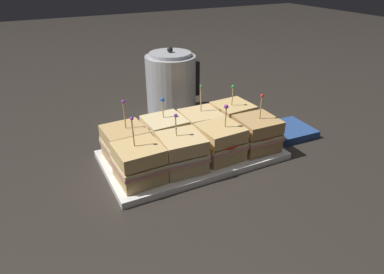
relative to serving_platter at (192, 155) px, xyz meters
name	(u,v)px	position (x,y,z in m)	size (l,w,h in m)	color
ground_plane	(192,158)	(0.00, 0.00, -0.01)	(6.00, 6.00, 0.00)	#2D2823
serving_platter	(192,155)	(0.00, 0.00, 0.00)	(0.50, 0.27, 0.02)	white
sandwich_front_far_left	(139,163)	(-0.18, -0.06, 0.06)	(0.12, 0.12, 0.17)	tan
sandwich_front_center_left	(182,153)	(-0.06, -0.06, 0.06)	(0.12, 0.12, 0.15)	#DBB77A
sandwich_front_center_right	(220,142)	(0.06, -0.06, 0.06)	(0.12, 0.12, 0.16)	tan
sandwich_front_far_right	(257,134)	(0.18, -0.06, 0.06)	(0.12, 0.12, 0.17)	tan
sandwich_back_far_left	(125,143)	(-0.18, 0.06, 0.05)	(0.12, 0.12, 0.17)	tan
sandwich_back_center_left	(165,134)	(-0.06, 0.06, 0.06)	(0.12, 0.12, 0.15)	beige
sandwich_back_center_right	(201,126)	(0.06, 0.06, 0.05)	(0.12, 0.12, 0.17)	#DBB77A
sandwich_back_far_right	(233,118)	(0.18, 0.06, 0.06)	(0.12, 0.12, 0.16)	tan
kettle_steel	(171,84)	(0.08, 0.33, 0.10)	(0.20, 0.18, 0.25)	#B7BABF
napkin_stack	(289,130)	(0.35, -0.01, 0.00)	(0.14, 0.14, 0.02)	navy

